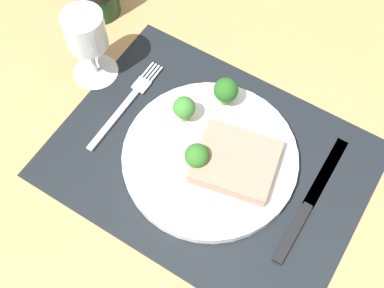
{
  "coord_description": "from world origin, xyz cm",
  "views": [
    {
      "loc": [
        16.17,
        -31.24,
        69.86
      ],
      "look_at": [
        -3.32,
        0.15,
        1.9
      ],
      "focal_mm": 47.46,
      "sensor_mm": 36.0,
      "label": 1
    }
  ],
  "objects_px": {
    "plate": "(210,157)",
    "fork": "(126,104)",
    "steak": "(236,162)",
    "knife": "(306,208)",
    "wine_glass": "(86,35)"
  },
  "relations": [
    {
      "from": "plate",
      "to": "fork",
      "type": "relative_size",
      "value": 1.39
    },
    {
      "from": "plate",
      "to": "steak",
      "type": "xyz_separation_m",
      "value": [
        0.04,
        0.01,
        0.02
      ]
    },
    {
      "from": "plate",
      "to": "fork",
      "type": "distance_m",
      "value": 0.17
    },
    {
      "from": "fork",
      "to": "knife",
      "type": "bearing_deg",
      "value": -4.62
    },
    {
      "from": "steak",
      "to": "wine_glass",
      "type": "bearing_deg",
      "value": 172.68
    },
    {
      "from": "plate",
      "to": "wine_glass",
      "type": "relative_size",
      "value": 1.98
    },
    {
      "from": "knife",
      "to": "wine_glass",
      "type": "bearing_deg",
      "value": 175.13
    },
    {
      "from": "steak",
      "to": "knife",
      "type": "bearing_deg",
      "value": 0.01
    },
    {
      "from": "wine_glass",
      "to": "plate",
      "type": "bearing_deg",
      "value": -9.66
    },
    {
      "from": "plate",
      "to": "fork",
      "type": "bearing_deg",
      "value": 175.15
    },
    {
      "from": "steak",
      "to": "plate",
      "type": "bearing_deg",
      "value": -172.57
    },
    {
      "from": "plate",
      "to": "knife",
      "type": "height_order",
      "value": "plate"
    },
    {
      "from": "fork",
      "to": "knife",
      "type": "relative_size",
      "value": 0.83
    },
    {
      "from": "fork",
      "to": "knife",
      "type": "height_order",
      "value": "knife"
    },
    {
      "from": "knife",
      "to": "wine_glass",
      "type": "distance_m",
      "value": 0.42
    }
  ]
}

